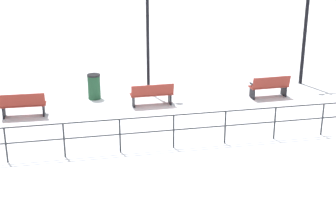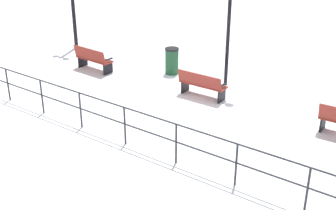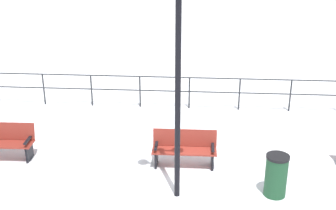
{
  "view_description": "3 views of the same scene",
  "coord_description": "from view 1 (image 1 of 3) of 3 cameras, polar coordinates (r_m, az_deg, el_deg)",
  "views": [
    {
      "loc": [
        -17.81,
        3.06,
        6.68
      ],
      "look_at": [
        -2.29,
        -0.14,
        0.85
      ],
      "focal_mm": 54.49,
      "sensor_mm": 36.0,
      "label": 1
    },
    {
      "loc": [
        -11.79,
        -7.15,
        6.03
      ],
      "look_at": [
        -2.34,
        -0.35,
        0.69
      ],
      "focal_mm": 48.63,
      "sensor_mm": 36.0,
      "label": 2
    },
    {
      "loc": [
        9.88,
        0.34,
        5.49
      ],
      "look_at": [
        -2.18,
        -0.58,
        0.73
      ],
      "focal_mm": 46.91,
      "sensor_mm": 36.0,
      "label": 3
    }
  ],
  "objects": [
    {
      "name": "bench_second",
      "position": [
        19.16,
        -1.8,
        1.23
      ],
      "size": [
        0.58,
        1.61,
        0.89
      ],
      "rotation": [
        0.0,
        0.0,
        0.01
      ],
      "color": "maroon",
      "rests_on": "ground"
    },
    {
      "name": "lamppost_middle",
      "position": [
        19.81,
        -2.32,
        10.63
      ],
      "size": [
        0.3,
        1.14,
        4.78
      ],
      "color": "black",
      "rests_on": "ground"
    },
    {
      "name": "trash_bin",
      "position": [
        20.09,
        -8.27,
        2.06
      ],
      "size": [
        0.51,
        0.51,
        0.99
      ],
      "color": "#1E4C2D",
      "rests_on": "ground"
    },
    {
      "name": "waterfront_railing",
      "position": [
        15.53,
        0.64,
        -2.36
      ],
      "size": [
        0.05,
        13.23,
        1.1
      ],
      "color": "#26282D",
      "rests_on": "ground"
    },
    {
      "name": "bench_nearest",
      "position": [
        20.42,
        11.27,
        2.06
      ],
      "size": [
        0.61,
        1.56,
        0.91
      ],
      "rotation": [
        0.0,
        0.0,
        0.03
      ],
      "color": "maroon",
      "rests_on": "ground"
    },
    {
      "name": "ground_plane",
      "position": [
        19.27,
        -1.77,
        -0.1
      ],
      "size": [
        80.0,
        80.0,
        0.0
      ],
      "primitive_type": "plane",
      "color": "white",
      "rests_on": "ground"
    },
    {
      "name": "lamppost_near",
      "position": [
        21.91,
        15.29,
        10.16
      ],
      "size": [
        0.24,
        1.02,
        5.06
      ],
      "color": "black",
      "rests_on": "ground"
    },
    {
      "name": "bench_third",
      "position": [
        18.75,
        -15.92,
        0.05
      ],
      "size": [
        0.63,
        1.61,
        0.93
      ],
      "rotation": [
        0.0,
        0.0,
        -0.04
      ],
      "color": "maroon",
      "rests_on": "ground"
    }
  ]
}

